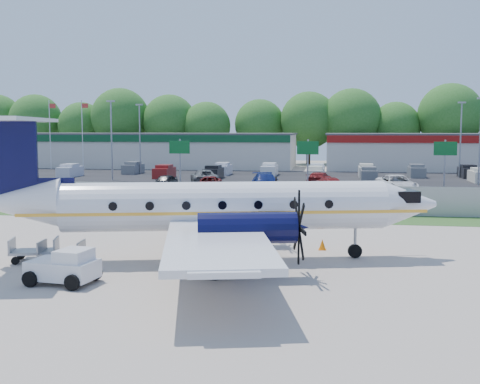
# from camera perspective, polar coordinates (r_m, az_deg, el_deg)

# --- Properties ---
(ground) EXTENTS (170.00, 170.00, 0.00)m
(ground) POSITION_cam_1_polar(r_m,az_deg,el_deg) (28.60, -1.92, -5.83)
(ground) COLOR #B2A496
(ground) RESTS_ON ground
(grass_verge) EXTENTS (170.00, 4.00, 0.02)m
(grass_verge) POSITION_cam_1_polar(r_m,az_deg,el_deg) (40.27, 1.36, -2.36)
(grass_verge) COLOR #2D561E
(grass_verge) RESTS_ON ground
(access_road) EXTENTS (170.00, 8.00, 0.02)m
(access_road) POSITION_cam_1_polar(r_m,az_deg,el_deg) (47.15, 2.52, -1.14)
(access_road) COLOR black
(access_road) RESTS_ON ground
(parking_lot) EXTENTS (170.00, 32.00, 0.02)m
(parking_lot) POSITION_cam_1_polar(r_m,az_deg,el_deg) (67.94, 4.57, 1.04)
(parking_lot) COLOR black
(parking_lot) RESTS_ON ground
(perimeter_fence) EXTENTS (120.00, 0.06, 1.99)m
(perimeter_fence) POSITION_cam_1_polar(r_m,az_deg,el_deg) (42.10, 1.73, -0.63)
(perimeter_fence) COLOR gray
(perimeter_fence) RESTS_ON ground
(building_west) EXTENTS (46.40, 12.40, 5.24)m
(building_west) POSITION_cam_1_polar(r_m,az_deg,el_deg) (94.21, -9.05, 3.96)
(building_west) COLOR silver
(building_west) RESTS_ON ground
(sign_left) EXTENTS (1.80, 0.26, 5.00)m
(sign_left) POSITION_cam_1_polar(r_m,az_deg,el_deg) (52.18, -5.74, 3.50)
(sign_left) COLOR gray
(sign_left) RESTS_ON ground
(sign_mid) EXTENTS (1.80, 0.26, 5.00)m
(sign_mid) POSITION_cam_1_polar(r_m,az_deg,el_deg) (50.49, 6.44, 3.41)
(sign_mid) COLOR gray
(sign_mid) RESTS_ON ground
(sign_right) EXTENTS (1.80, 0.26, 5.00)m
(sign_right) POSITION_cam_1_polar(r_m,az_deg,el_deg) (51.16, 18.86, 3.16)
(sign_right) COLOR gray
(sign_right) RESTS_ON ground
(flagpole_west) EXTENTS (1.06, 0.12, 10.00)m
(flagpole_west) POSITION_cam_1_polar(r_m,az_deg,el_deg) (92.24, -17.54, 5.59)
(flagpole_west) COLOR white
(flagpole_west) RESTS_ON ground
(flagpole_east) EXTENTS (1.06, 0.12, 10.00)m
(flagpole_east) POSITION_cam_1_polar(r_m,az_deg,el_deg) (90.11, -14.68, 5.66)
(flagpole_east) COLOR white
(flagpole_east) RESTS_ON ground
(light_pole_nw) EXTENTS (0.90, 0.35, 9.09)m
(light_pole_nw) POSITION_cam_1_polar(r_m,az_deg,el_deg) (70.23, -12.10, 5.35)
(light_pole_nw) COLOR gray
(light_pole_nw) RESTS_ON ground
(light_pole_ne) EXTENTS (0.90, 0.35, 9.09)m
(light_pole_ne) POSITION_cam_1_polar(r_m,az_deg,el_deg) (67.08, 21.82, 5.03)
(light_pole_ne) COLOR gray
(light_pole_ne) RESTS_ON ground
(light_pole_sw) EXTENTS (0.90, 0.35, 9.09)m
(light_pole_sw) POSITION_cam_1_polar(r_m,az_deg,el_deg) (79.63, -9.48, 5.46)
(light_pole_sw) COLOR gray
(light_pole_sw) RESTS_ON ground
(light_pole_se) EXTENTS (0.90, 0.35, 9.09)m
(light_pole_se) POSITION_cam_1_polar(r_m,az_deg,el_deg) (76.87, 20.19, 5.16)
(light_pole_se) COLOR gray
(light_pole_se) RESTS_ON ground
(tree_line) EXTENTS (112.00, 6.00, 14.00)m
(tree_line) POSITION_cam_1_polar(r_m,az_deg,el_deg) (101.78, 6.11, 2.66)
(tree_line) COLOR #275F1C
(tree_line) RESTS_ON ground
(aircraft) EXTENTS (20.80, 20.35, 6.35)m
(aircraft) POSITION_cam_1_polar(r_m,az_deg,el_deg) (26.70, -2.40, -1.35)
(aircraft) COLOR white
(aircraft) RESTS_ON ground
(pushback_tug) EXTENTS (2.67, 2.08, 1.35)m
(pushback_tug) POSITION_cam_1_polar(r_m,az_deg,el_deg) (23.90, -16.22, -6.85)
(pushback_tug) COLOR white
(pushback_tug) RESTS_ON ground
(baggage_cart_near) EXTENTS (1.96, 1.31, 0.97)m
(baggage_cart_near) POSITION_cam_1_polar(r_m,az_deg,el_deg) (27.66, -16.55, -5.53)
(baggage_cart_near) COLOR gray
(baggage_cart_near) RESTS_ON ground
(baggage_cart_far) EXTENTS (2.26, 1.73, 1.05)m
(baggage_cart_far) POSITION_cam_1_polar(r_m,az_deg,el_deg) (28.26, -18.92, -5.29)
(baggage_cart_far) COLOR gray
(baggage_cart_far) RESTS_ON ground
(cone_nose) EXTENTS (0.37, 0.37, 0.53)m
(cone_nose) POSITION_cam_1_polar(r_m,az_deg,el_deg) (29.63, 7.81, -4.98)
(cone_nose) COLOR orange
(cone_nose) RESTS_ON ground
(cone_starboard_wing) EXTENTS (0.39, 0.39, 0.55)m
(cone_starboard_wing) POSITION_cam_1_polar(r_m,az_deg,el_deg) (39.34, 7.21, -2.24)
(cone_starboard_wing) COLOR orange
(cone_starboard_wing) RESTS_ON ground
(road_car_west) EXTENTS (6.16, 3.31, 1.65)m
(road_car_west) POSITION_cam_1_polar(r_m,az_deg,el_deg) (53.11, -20.39, -0.72)
(road_car_west) COLOR silver
(road_car_west) RESTS_ON ground
(road_car_mid) EXTENTS (5.37, 3.34, 1.70)m
(road_car_mid) POSITION_cam_1_polar(r_m,az_deg,el_deg) (48.64, 8.32, -0.99)
(road_car_mid) COLOR maroon
(road_car_mid) RESTS_ON ground
(parked_car_a) EXTENTS (1.92, 4.16, 1.38)m
(parked_car_a) POSITION_cam_1_polar(r_m,az_deg,el_deg) (59.63, -7.13, 0.31)
(parked_car_a) COLOR black
(parked_car_a) RESTS_ON ground
(parked_car_b) EXTENTS (2.55, 4.80, 1.29)m
(parked_car_b) POSITION_cam_1_polar(r_m,az_deg,el_deg) (58.02, -2.94, 0.19)
(parked_car_b) COLOR maroon
(parked_car_b) RESTS_ON ground
(parked_car_c) EXTENTS (3.56, 6.00, 1.63)m
(parked_car_c) POSITION_cam_1_polar(r_m,az_deg,el_deg) (57.49, 2.43, 0.14)
(parked_car_c) COLOR navy
(parked_car_c) RESTS_ON ground
(parked_car_d) EXTENTS (3.63, 5.03, 1.35)m
(parked_car_d) POSITION_cam_1_polar(r_m,az_deg,el_deg) (56.48, 8.67, -0.03)
(parked_car_d) COLOR maroon
(parked_car_d) RESTS_ON ground
(parked_car_e) EXTENTS (3.92, 6.44, 1.67)m
(parked_car_e) POSITION_cam_1_polar(r_m,az_deg,el_deg) (56.93, 14.62, -0.11)
(parked_car_e) COLOR silver
(parked_car_e) RESTS_ON ground
(parked_car_f) EXTENTS (4.21, 6.22, 1.58)m
(parked_car_f) POSITION_cam_1_polar(r_m,az_deg,el_deg) (63.70, -3.41, 0.71)
(parked_car_f) COLOR #595B5E
(parked_car_f) RESTS_ON ground
(parked_car_g) EXTENTS (2.84, 5.37, 1.48)m
(parked_car_g) POSITION_cam_1_polar(r_m,az_deg,el_deg) (62.14, 7.52, 0.53)
(parked_car_g) COLOR maroon
(parked_car_g) RESTS_ON ground
(far_parking_rows) EXTENTS (56.00, 10.00, 1.60)m
(far_parking_rows) POSITION_cam_1_polar(r_m,az_deg,el_deg) (72.91, 4.89, 1.37)
(far_parking_rows) COLOR gray
(far_parking_rows) RESTS_ON ground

